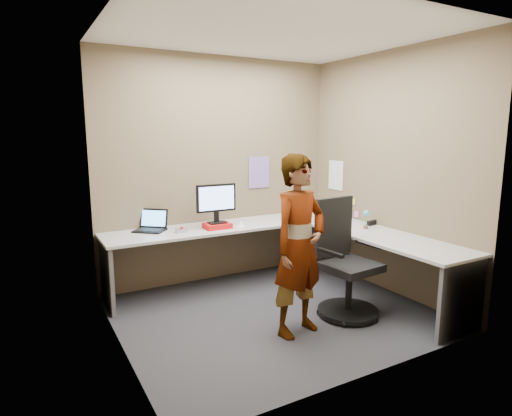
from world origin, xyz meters
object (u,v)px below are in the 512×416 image
office_chair (344,269)px  desk (290,243)px  monitor (216,200)px  person (299,246)px

office_chair → desk: bearing=97.9°
desk → office_chair: (0.17, -0.72, -0.12)m
monitor → person: (0.20, -1.35, -0.24)m
office_chair → monitor: bearing=118.4°
desk → person: bearing=-118.9°
desk → office_chair: 0.75m
desk → person: 0.98m
desk → office_chair: size_ratio=2.61×
person → office_chair: bearing=-2.9°
person → desk: bearing=48.0°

